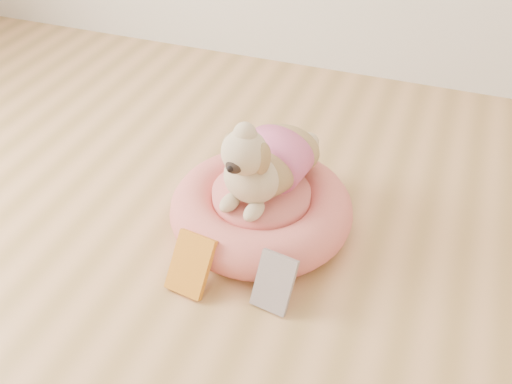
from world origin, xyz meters
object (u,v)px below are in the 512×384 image
(book_yellow, at_px, (191,264))
(pet_bed, at_px, (261,209))
(dog, at_px, (265,148))
(book_white, at_px, (274,283))

(book_yellow, bearing_deg, pet_bed, 79.21)
(dog, distance_m, book_white, 0.42)
(pet_bed, height_order, dog, dog)
(pet_bed, height_order, book_white, book_white)
(dog, xyz_separation_m, book_yellow, (-0.11, -0.34, -0.23))
(dog, relative_size, book_white, 2.49)
(dog, distance_m, book_yellow, 0.43)
(book_yellow, bearing_deg, book_white, 11.79)
(pet_bed, height_order, book_yellow, book_yellow)
(dog, height_order, book_yellow, dog)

